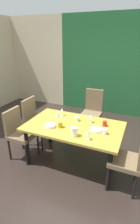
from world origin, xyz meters
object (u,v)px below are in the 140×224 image
at_px(wine_glass_rear, 57,115).
at_px(wine_glass_left, 62,110).
at_px(serving_bowl_west, 96,130).
at_px(cup_near_window, 105,131).
at_px(wine_glass_north, 91,116).
at_px(chair_right_near, 131,158).
at_px(cup_corner, 77,119).
at_px(serving_bowl_right, 50,126).
at_px(pitcher_south, 74,132).
at_px(dining_table, 74,130).
at_px(cup_center, 105,124).
at_px(chair_left_far, 35,119).
at_px(chair_head_far, 92,109).
at_px(chair_left_near, 19,131).
at_px(wine_glass_east, 88,133).
at_px(cup_near_shelf, 60,125).

height_order(wine_glass_rear, wine_glass_left, wine_glass_rear).
relative_size(serving_bowl_west, cup_near_window, 2.46).
bearing_deg(serving_bowl_west, wine_glass_north, 123.41).
bearing_deg(chair_right_near, cup_corner, 65.85).
distance_m(serving_bowl_right, pitcher_south, 0.50).
relative_size(dining_table, cup_corner, 20.42).
height_order(dining_table, cup_center, cup_center).
bearing_deg(cup_center, pitcher_south, -124.60).
xyz_separation_m(chair_left_far, cup_corner, (0.98, -0.07, 0.22)).
xyz_separation_m(wine_glass_rear, wine_glass_left, (-0.04, 0.27, -0.02)).
bearing_deg(cup_center, wine_glass_north, 173.30).
height_order(chair_left_far, chair_head_far, chair_head_far).
xyz_separation_m(chair_right_near, cup_center, (-0.51, 0.46, 0.24)).
xyz_separation_m(chair_left_near, serving_bowl_west, (1.40, 0.23, 0.22)).
height_order(chair_head_far, wine_glass_rear, chair_head_far).
bearing_deg(chair_right_near, wine_glass_east, 96.46).
distance_m(serving_bowl_right, cup_corner, 0.52).
xyz_separation_m(wine_glass_east, serving_bowl_west, (0.04, 0.30, -0.10)).
bearing_deg(cup_near_window, cup_near_shelf, -173.25).
bearing_deg(cup_center, cup_corner, -179.66).
bearing_deg(wine_glass_north, chair_right_near, -32.58).
relative_size(wine_glass_east, wine_glass_left, 0.99).
xyz_separation_m(dining_table, cup_center, (0.49, 0.20, 0.13)).
xyz_separation_m(wine_glass_left, cup_near_shelf, (0.18, -0.45, -0.06)).
xyz_separation_m(chair_left_near, wine_glass_left, (0.63, 0.56, 0.31)).
bearing_deg(cup_near_shelf, chair_left_far, 152.84).
bearing_deg(chair_head_far, serving_bowl_west, 108.80).
relative_size(chair_right_near, serving_bowl_west, 4.92).
bearing_deg(cup_near_shelf, chair_head_far, 83.59).
relative_size(wine_glass_rear, serving_bowl_west, 0.93).
height_order(wine_glass_rear, pitcher_south, wine_glass_rear).
relative_size(chair_left_far, cup_near_window, 12.58).
bearing_deg(pitcher_south, chair_left_near, 177.21).
distance_m(dining_table, cup_near_window, 0.57).
relative_size(cup_corner, cup_center, 0.94).
height_order(chair_right_near, serving_bowl_right, chair_right_near).
bearing_deg(wine_glass_north, wine_glass_rear, -159.84).
bearing_deg(serving_bowl_west, pitcher_south, -133.00).
bearing_deg(cup_near_shelf, dining_table, 40.26).
relative_size(chair_head_far, serving_bowl_west, 5.31).
distance_m(chair_left_near, wine_glass_east, 1.40).
bearing_deg(cup_corner, pitcher_south, -73.06).
relative_size(serving_bowl_west, serving_bowl_right, 1.06).
bearing_deg(pitcher_south, wine_glass_east, -4.08).
distance_m(wine_glass_left, cup_near_shelf, 0.49).
distance_m(dining_table, chair_left_near, 1.04).
relative_size(chair_left_far, cup_center, 11.63).
relative_size(chair_left_near, chair_head_far, 0.93).
xyz_separation_m(chair_head_far, wine_glass_left, (-0.34, -0.94, 0.28)).
bearing_deg(wine_glass_rear, cup_corner, 28.96).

